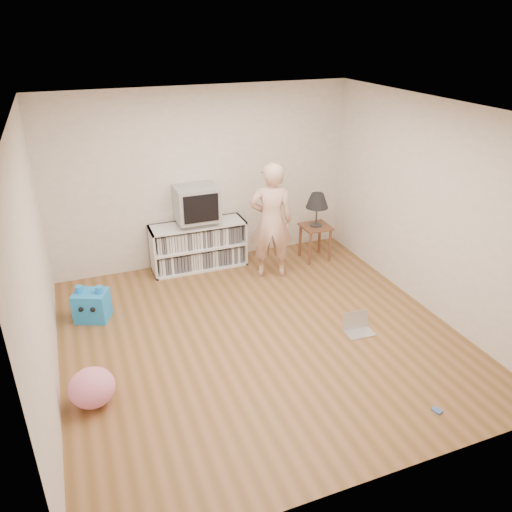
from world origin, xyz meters
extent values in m
plane|color=brown|center=(0.00, 0.00, 0.00)|extent=(4.50, 4.50, 0.00)
cube|color=beige|center=(0.00, 2.25, 1.30)|extent=(4.50, 0.02, 2.60)
cube|color=beige|center=(0.00, -2.25, 1.30)|extent=(4.50, 0.02, 2.60)
cube|color=beige|center=(-2.25, 0.00, 1.30)|extent=(0.02, 4.50, 2.60)
cube|color=beige|center=(2.25, 0.00, 1.30)|extent=(0.02, 4.50, 2.60)
cube|color=white|center=(0.00, 0.00, 2.60)|extent=(4.50, 4.50, 0.01)
cube|color=white|center=(-0.18, 2.23, 0.35)|extent=(1.40, 0.03, 0.70)
cube|color=white|center=(-0.86, 2.02, 0.35)|extent=(0.03, 0.45, 0.70)
cube|color=white|center=(0.51, 2.02, 0.35)|extent=(0.03, 0.45, 0.70)
cube|color=white|center=(-0.18, 2.02, 0.01)|extent=(1.40, 0.45, 0.03)
cube|color=white|center=(-0.18, 2.02, 0.35)|extent=(1.34, 0.45, 0.03)
cube|color=white|center=(-0.18, 2.02, 0.68)|extent=(1.40, 0.45, 0.03)
cube|color=silver|center=(-0.18, 2.02, 0.35)|extent=(1.26, 0.36, 0.64)
cube|color=gray|center=(-0.18, 2.02, 0.73)|extent=(0.45, 0.35, 0.07)
cube|color=#97979C|center=(-0.18, 2.02, 1.02)|extent=(0.60, 0.52, 0.50)
cube|color=black|center=(-0.18, 1.75, 1.02)|extent=(0.50, 0.01, 0.40)
cylinder|color=brown|center=(1.41, 1.48, 0.26)|extent=(0.04, 0.04, 0.52)
cylinder|color=brown|center=(1.75, 1.48, 0.26)|extent=(0.04, 0.04, 0.52)
cylinder|color=brown|center=(1.41, 1.82, 0.26)|extent=(0.04, 0.04, 0.52)
cylinder|color=brown|center=(1.75, 1.82, 0.26)|extent=(0.04, 0.04, 0.52)
cube|color=brown|center=(1.58, 1.65, 0.54)|extent=(0.42, 0.42, 0.03)
cylinder|color=#333333|center=(1.58, 1.65, 0.56)|extent=(0.18, 0.18, 0.02)
cylinder|color=#333333|center=(1.58, 1.65, 0.74)|extent=(0.02, 0.02, 0.32)
imported|color=beige|center=(0.72, 1.39, 0.84)|extent=(0.71, 0.57, 1.68)
cube|color=silver|center=(1.13, -0.40, 0.01)|extent=(0.34, 0.25, 0.01)
cube|color=silver|center=(1.13, -0.28, 0.12)|extent=(0.33, 0.09, 0.22)
cube|color=black|center=(1.13, -0.28, 0.12)|extent=(0.29, 0.07, 0.17)
cube|color=#496CC4|center=(1.12, -1.80, 0.01)|extent=(0.09, 0.10, 0.02)
cube|color=#1B88E7|center=(-1.81, 1.10, 0.19)|extent=(0.49, 0.45, 0.38)
cylinder|color=#1B88E7|center=(-1.92, 1.15, 0.42)|extent=(0.09, 0.09, 0.08)
cylinder|color=#1B88E7|center=(-1.69, 1.05, 0.42)|extent=(0.09, 0.09, 0.08)
sphere|color=black|center=(-1.94, 0.98, 0.23)|extent=(0.06, 0.06, 0.06)
sphere|color=black|center=(-1.80, 0.92, 0.23)|extent=(0.06, 0.06, 0.06)
ellipsoid|color=pink|center=(-1.93, -0.49, 0.19)|extent=(0.56, 0.56, 0.38)
camera|label=1|loc=(-1.83, -4.59, 3.40)|focal=35.00mm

